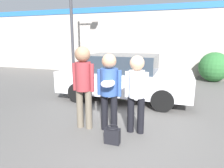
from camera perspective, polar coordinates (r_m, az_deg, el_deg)
name	(u,v)px	position (r m, az deg, el deg)	size (l,w,h in m)	color
ground_plane	(119,136)	(4.36, 2.01, -14.51)	(56.00, 56.00, 0.00)	#5B5956
storefront_building	(159,40)	(11.37, 13.24, 12.02)	(24.00, 0.22, 3.77)	#B2A89E
person_left	(83,80)	(4.41, -8.20, 1.16)	(0.51, 0.34, 1.85)	#665B4C
person_middle_with_frisbee	(109,86)	(4.27, -0.82, -0.47)	(0.54, 0.60, 1.70)	black
person_right	(136,89)	(4.20, 6.98, -1.29)	(0.50, 0.33, 1.67)	black
parked_car_near	(124,77)	(6.68, 3.52, 2.01)	(4.24, 1.90, 1.49)	silver
shrub	(214,67)	(10.64, 27.14, 4.35)	(1.39, 1.39, 1.39)	#2D6B33
handbag	(112,135)	(4.00, 0.10, -14.48)	(0.30, 0.23, 0.35)	black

